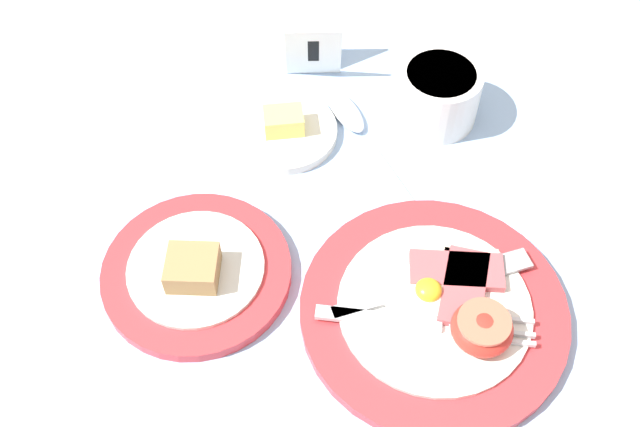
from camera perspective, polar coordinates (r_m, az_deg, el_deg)
ground_plane at (r=0.66m, az=-1.41°, el=-7.72°), size 3.00×3.00×0.00m
breakfast_plate at (r=0.66m, az=9.01°, el=-7.17°), size 0.23×0.23×0.04m
bread_plate at (r=0.68m, az=-9.40°, el=-4.37°), size 0.17×0.17×0.04m
sugar_cup at (r=0.79m, az=8.99°, el=9.02°), size 0.09×0.09×0.06m
butter_dish at (r=0.78m, az=-2.74°, el=6.40°), size 0.11×0.11×0.03m
number_card at (r=0.83m, az=-0.52°, el=12.72°), size 0.06×0.05×0.07m
teaspoon_by_saucer at (r=0.79m, az=2.85°, el=6.53°), size 0.12×0.17×0.01m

